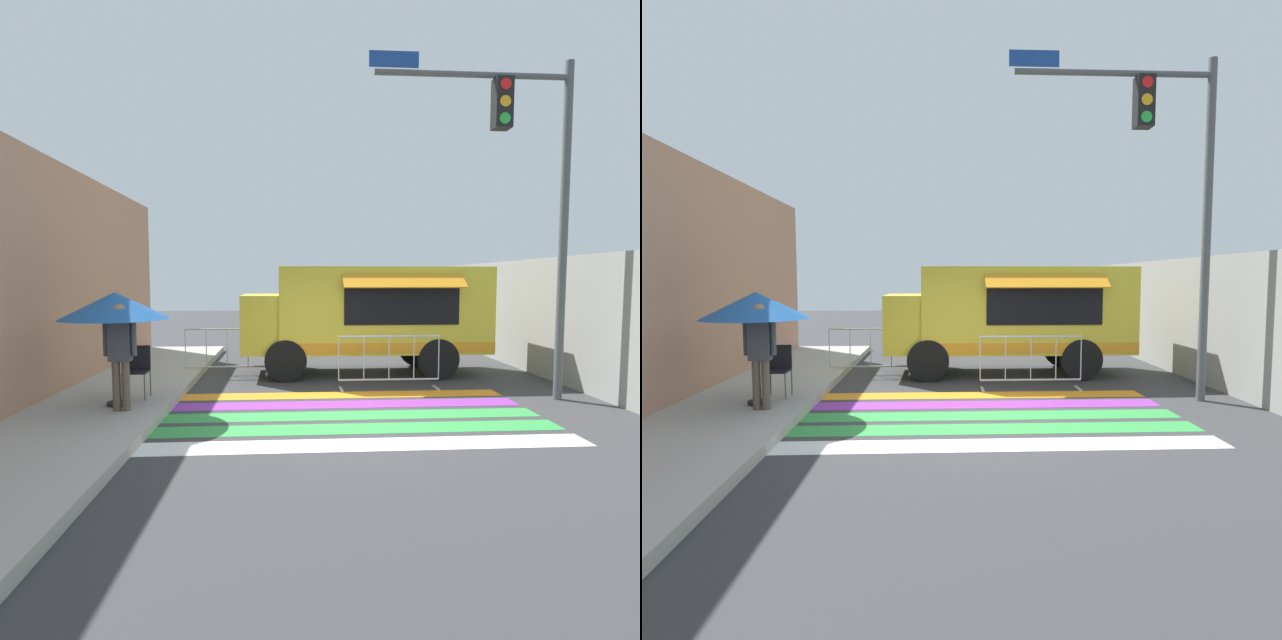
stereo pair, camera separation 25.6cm
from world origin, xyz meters
TOP-DOWN VIEW (x-y plane):
  - ground_plane at (0.00, 0.00)m, footprint 60.00×60.00m
  - sidewalk_left at (-5.32, 0.00)m, footprint 4.40×16.00m
  - building_left_facade at (-5.55, 0.00)m, footprint 0.25×16.00m
  - concrete_wall_right at (5.05, 3.00)m, footprint 0.20×16.00m
  - crosswalk_painted at (0.00, 0.03)m, footprint 6.40×3.60m
  - food_truck at (0.78, 3.87)m, footprint 5.84×2.47m
  - traffic_signal_pole at (3.44, 0.91)m, footprint 3.80×0.29m
  - patio_umbrella at (-3.97, 0.36)m, footprint 1.80×1.80m
  - folding_chair at (-3.80, 0.96)m, footprint 0.41×0.41m
  - vendor_person at (-3.78, -0.01)m, footprint 0.53×0.23m
  - barricade_front at (1.06, 2.03)m, footprint 2.16×0.44m
  - barricade_side at (-2.52, 3.82)m, footprint 2.01×0.44m

SIDE VIEW (x-z plane):
  - ground_plane at x=0.00m, z-range 0.00..0.00m
  - crosswalk_painted at x=0.00m, z-range 0.00..0.01m
  - sidewalk_left at x=-5.32m, z-range 0.00..0.16m
  - barricade_side at x=-2.52m, z-range 0.00..1.14m
  - barricade_front at x=1.06m, z-range 0.00..1.14m
  - folding_chair at x=-3.80m, z-range 0.26..1.20m
  - vendor_person at x=-3.78m, z-range 0.29..2.04m
  - concrete_wall_right at x=5.05m, z-range 0.00..2.82m
  - food_truck at x=0.78m, z-range 0.20..2.81m
  - patio_umbrella at x=-3.97m, z-range 0.89..2.83m
  - building_left_facade at x=-5.55m, z-range 0.00..4.57m
  - traffic_signal_pole at x=3.44m, z-range 1.12..7.50m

